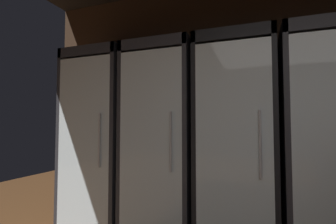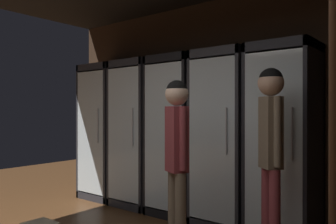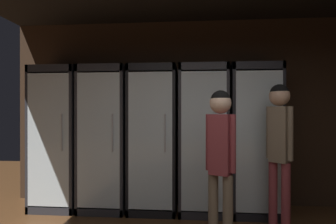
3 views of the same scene
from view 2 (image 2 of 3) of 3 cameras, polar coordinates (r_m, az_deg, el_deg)
The scene contains 8 objects.
wall_back at distance 4.41m, azimuth 12.47°, elevation 0.93°, with size 6.00×0.06×2.80m, color #382619.
cooler_far_left at distance 5.50m, azimuth -9.84°, elevation -3.35°, with size 0.66×0.65×2.05m.
cooler_left at distance 5.00m, azimuth -4.52°, elevation -3.71°, with size 0.66×0.65×2.05m.
cooler_center at distance 4.55m, azimuth 1.95°, elevation -4.14°, with size 0.66×0.65×2.05m.
cooler_right at distance 4.17m, azimuth 9.70°, elevation -4.39°, with size 0.66×0.65×2.05m.
cooler_far_right at distance 3.89m, azimuth 18.80°, elevation -4.80°, with size 0.66×0.65×2.05m.
shopper_near at distance 3.14m, azimuth 1.47°, elevation -5.68°, with size 0.28×0.22×1.62m.
shopper_far at distance 3.16m, azimuth 16.60°, elevation -3.92°, with size 0.24×0.24×1.72m.
Camera 2 is at (1.94, -0.93, 1.34)m, focal length 36.93 mm.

